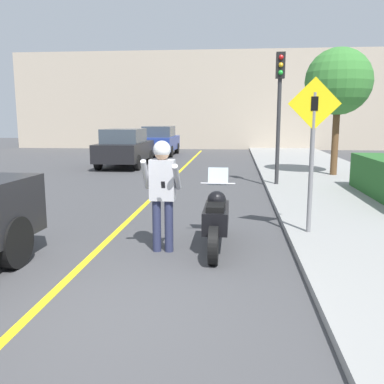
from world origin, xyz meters
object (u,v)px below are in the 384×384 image
Objects in this scene: traffic_light at (280,94)px; street_tree at (338,82)px; crossing_sign at (313,141)px; parked_car_black at (125,148)px; person_biker at (162,184)px; parked_car_blue at (160,140)px; motorcycle at (216,219)px.

street_tree reaches higher than traffic_light.
parked_car_black is at bearing 119.67° from crossing_sign.
traffic_light is at bearing 69.99° from person_biker.
person_biker reaches higher than parked_car_black.
person_biker is at bearing -72.70° from parked_car_black.
traffic_light is at bearing -63.10° from parked_car_blue.
street_tree reaches higher than motorcycle.
crossing_sign is 17.85m from parked_car_blue.
street_tree is 1.06× the size of parked_car_blue.
person_biker is 0.43× the size of parked_car_blue.
motorcycle is 1.11m from person_biker.
parked_car_black is (-6.17, 5.19, -2.00)m from traffic_light.
motorcycle is 0.84× the size of crossing_sign.
traffic_light is (-0.04, 5.71, 1.10)m from crossing_sign.
parked_car_blue is (-3.22, 17.91, -0.26)m from person_biker.
street_tree is at bearing 66.45° from motorcycle.
person_biker is 0.43× the size of parked_car_black.
traffic_light is 0.94× the size of parked_car_black.
crossing_sign is at bearing -71.31° from parked_car_blue.
parked_car_blue is at bearing 85.26° from parked_car_black.
traffic_light reaches higher than parked_car_black.
crossing_sign is 8.60m from street_tree.
traffic_light reaches higher than person_biker.
person_biker is 2.77m from crossing_sign.
person_biker is at bearing -110.01° from traffic_light.
motorcycle is 7.02m from traffic_light.
crossing_sign is at bearing 22.38° from person_biker.
crossing_sign is 5.81m from traffic_light.
motorcycle is 0.51× the size of street_tree.
street_tree is at bearing 74.79° from crossing_sign.
motorcycle is 0.58× the size of traffic_light.
street_tree is 1.06× the size of parked_car_black.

